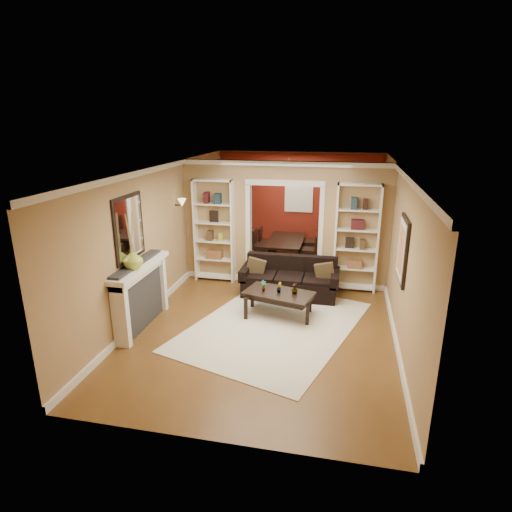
% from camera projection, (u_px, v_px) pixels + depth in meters
% --- Properties ---
extents(floor, '(8.00, 8.00, 0.00)m').
position_uv_depth(floor, '(274.00, 303.00, 8.62)').
color(floor, brown).
rests_on(floor, ground).
extents(ceiling, '(8.00, 8.00, 0.00)m').
position_uv_depth(ceiling, '(276.00, 167.00, 7.80)').
color(ceiling, white).
rests_on(ceiling, ground).
extents(wall_back, '(8.00, 0.00, 8.00)m').
position_uv_depth(wall_back, '(299.00, 201.00, 11.94)').
color(wall_back, '#A78458').
rests_on(wall_back, ground).
extents(wall_front, '(8.00, 0.00, 8.00)m').
position_uv_depth(wall_front, '(212.00, 336.00, 4.49)').
color(wall_front, '#A78458').
rests_on(wall_front, ground).
extents(wall_left, '(0.00, 8.00, 8.00)m').
position_uv_depth(wall_left, '(166.00, 232.00, 8.66)').
color(wall_left, '#A78458').
rests_on(wall_left, ground).
extents(wall_right, '(0.00, 8.00, 8.00)m').
position_uv_depth(wall_right, '(397.00, 245.00, 7.77)').
color(wall_right, '#A78458').
rests_on(wall_right, ground).
extents(partition_wall, '(4.50, 0.15, 2.70)m').
position_uv_depth(partition_wall, '(284.00, 224.00, 9.33)').
color(partition_wall, '#A78458').
rests_on(partition_wall, floor).
extents(red_back_panel, '(4.44, 0.04, 2.64)m').
position_uv_depth(red_back_panel, '(299.00, 202.00, 11.92)').
color(red_back_panel, maroon).
rests_on(red_back_panel, floor).
extents(dining_window, '(0.78, 0.03, 0.98)m').
position_uv_depth(dining_window, '(299.00, 194.00, 11.82)').
color(dining_window, '#8CA5CC').
rests_on(dining_window, wall_back).
extents(area_rug, '(3.48, 4.14, 0.01)m').
position_uv_depth(area_rug, '(274.00, 326.00, 7.64)').
color(area_rug, beige).
rests_on(area_rug, floor).
extents(sofa, '(2.02, 0.87, 0.79)m').
position_uv_depth(sofa, '(290.00, 277.00, 8.88)').
color(sofa, black).
rests_on(sofa, floor).
extents(pillow_left, '(0.38, 0.11, 0.38)m').
position_uv_depth(pillow_left, '(256.00, 267.00, 8.94)').
color(pillow_left, '#503E22').
rests_on(pillow_left, sofa).
extents(pillow_right, '(0.38, 0.11, 0.38)m').
position_uv_depth(pillow_right, '(325.00, 272.00, 8.66)').
color(pillow_right, '#503E22').
rests_on(pillow_right, sofa).
extents(coffee_table, '(1.38, 0.97, 0.47)m').
position_uv_depth(coffee_table, '(279.00, 304.00, 7.97)').
color(coffee_table, black).
rests_on(coffee_table, floor).
extents(plant_left, '(0.14, 0.13, 0.21)m').
position_uv_depth(plant_left, '(263.00, 286.00, 7.93)').
color(plant_left, '#336626').
rests_on(plant_left, coffee_table).
extents(plant_center, '(0.10, 0.12, 0.20)m').
position_uv_depth(plant_center, '(279.00, 287.00, 7.87)').
color(plant_center, '#336626').
rests_on(plant_center, coffee_table).
extents(plant_right, '(0.14, 0.14, 0.21)m').
position_uv_depth(plant_right, '(295.00, 288.00, 7.81)').
color(plant_right, '#336626').
rests_on(plant_right, coffee_table).
extents(bookshelf_left, '(0.90, 0.30, 2.30)m').
position_uv_depth(bookshelf_left, '(214.00, 231.00, 9.54)').
color(bookshelf_left, white).
rests_on(bookshelf_left, floor).
extents(bookshelf_right, '(0.90, 0.30, 2.30)m').
position_uv_depth(bookshelf_right, '(356.00, 239.00, 8.93)').
color(bookshelf_right, white).
rests_on(bookshelf_right, floor).
extents(fireplace, '(0.32, 1.70, 1.16)m').
position_uv_depth(fireplace, '(143.00, 296.00, 7.46)').
color(fireplace, white).
rests_on(fireplace, floor).
extents(vase, '(0.39, 0.39, 0.34)m').
position_uv_depth(vase, '(133.00, 259.00, 7.03)').
color(vase, '#9CB239').
rests_on(vase, fireplace).
extents(mirror, '(0.03, 0.95, 1.10)m').
position_uv_depth(mirror, '(129.00, 228.00, 7.12)').
color(mirror, silver).
rests_on(mirror, wall_left).
extents(wall_sconce, '(0.18, 0.18, 0.22)m').
position_uv_depth(wall_sconce, '(179.00, 204.00, 9.01)').
color(wall_sconce, '#FFE0A5').
rests_on(wall_sconce, wall_left).
extents(framed_art, '(0.04, 0.85, 1.05)m').
position_uv_depth(framed_art, '(402.00, 250.00, 6.78)').
color(framed_art, black).
rests_on(framed_art, wall_right).
extents(dining_table, '(1.63, 0.91, 0.57)m').
position_uv_depth(dining_table, '(287.00, 250.00, 11.12)').
color(dining_table, black).
rests_on(dining_table, floor).
extents(dining_chair_nw, '(0.59, 0.59, 0.90)m').
position_uv_depth(dining_chair_nw, '(264.00, 246.00, 10.90)').
color(dining_chair_nw, black).
rests_on(dining_chair_nw, floor).
extents(dining_chair_ne, '(0.54, 0.54, 0.83)m').
position_uv_depth(dining_chair_ne, '(307.00, 250.00, 10.69)').
color(dining_chair_ne, black).
rests_on(dining_chair_ne, floor).
extents(dining_chair_sw, '(0.46, 0.46, 0.80)m').
position_uv_depth(dining_chair_sw, '(268.00, 242.00, 11.47)').
color(dining_chair_sw, black).
rests_on(dining_chair_sw, floor).
extents(dining_chair_se, '(0.58, 0.58, 0.92)m').
position_uv_depth(dining_chair_se, '(309.00, 242.00, 11.23)').
color(dining_chair_se, black).
rests_on(dining_chair_se, floor).
extents(chandelier, '(0.50, 0.50, 0.30)m').
position_uv_depth(chandelier, '(294.00, 184.00, 10.53)').
color(chandelier, '#372319').
rests_on(chandelier, ceiling).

